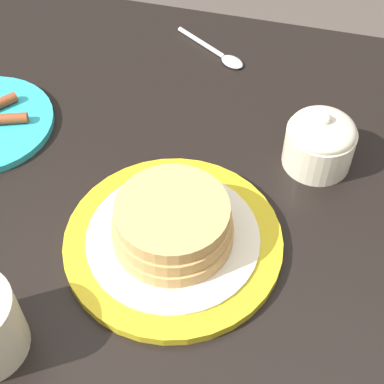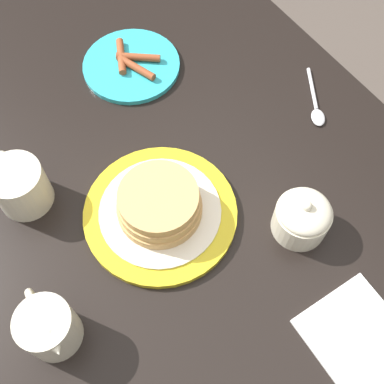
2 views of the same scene
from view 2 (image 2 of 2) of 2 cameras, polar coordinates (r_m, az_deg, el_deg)
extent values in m
plane|color=#51473F|center=(1.50, -3.87, -15.16)|extent=(8.00, 8.00, 0.00)
cube|color=black|center=(0.80, -7.05, -2.67)|extent=(1.30, 0.99, 0.03)
cube|color=black|center=(1.54, -2.58, 16.09)|extent=(0.07, 0.07, 0.73)
cylinder|color=gold|center=(0.77, -3.77, -2.52)|extent=(0.25, 0.25, 0.01)
cylinder|color=beige|center=(0.76, -3.80, -2.26)|extent=(0.19, 0.19, 0.00)
cylinder|color=tan|center=(0.75, -3.85, -1.90)|extent=(0.13, 0.13, 0.02)
cylinder|color=tan|center=(0.74, -3.93, -1.29)|extent=(0.13, 0.13, 0.02)
cylinder|color=tan|center=(0.72, -4.02, -0.65)|extent=(0.12, 0.12, 0.02)
cylinder|color=#2DADBC|center=(0.96, -7.19, 14.67)|extent=(0.18, 0.18, 0.01)
cylinder|color=brown|center=(0.94, -6.62, 14.43)|extent=(0.08, 0.04, 0.01)
cylinder|color=brown|center=(0.96, -8.40, 15.63)|extent=(0.08, 0.05, 0.01)
cylinder|color=brown|center=(0.95, -6.38, 15.59)|extent=(0.06, 0.07, 0.01)
cylinder|color=beige|center=(0.80, -19.66, 0.60)|extent=(0.09, 0.09, 0.08)
torus|color=beige|center=(0.82, -20.84, 2.76)|extent=(0.06, 0.01, 0.06)
cylinder|color=#472819|center=(0.77, -20.41, 1.82)|extent=(0.08, 0.08, 0.00)
cylinder|color=beige|center=(0.70, -16.56, -15.23)|extent=(0.08, 0.08, 0.08)
cone|color=beige|center=(0.66, -15.90, -17.16)|extent=(0.04, 0.03, 0.04)
torus|color=beige|center=(0.71, -18.08, -12.42)|extent=(0.05, 0.01, 0.05)
cylinder|color=beige|center=(0.76, 12.79, -3.23)|extent=(0.09, 0.09, 0.05)
ellipsoid|color=beige|center=(0.73, 13.23, -2.26)|extent=(0.08, 0.08, 0.03)
sphere|color=beige|center=(0.72, 13.51, -1.65)|extent=(0.02, 0.02, 0.02)
cube|color=white|center=(0.75, 19.14, -16.10)|extent=(0.15, 0.14, 0.01)
cylinder|color=silver|center=(0.94, 14.07, 11.81)|extent=(0.09, 0.06, 0.01)
ellipsoid|color=silver|center=(0.90, 14.72, 8.54)|extent=(0.04, 0.04, 0.01)
camera|label=1|loc=(0.33, -62.53, -7.00)|focal=55.00mm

